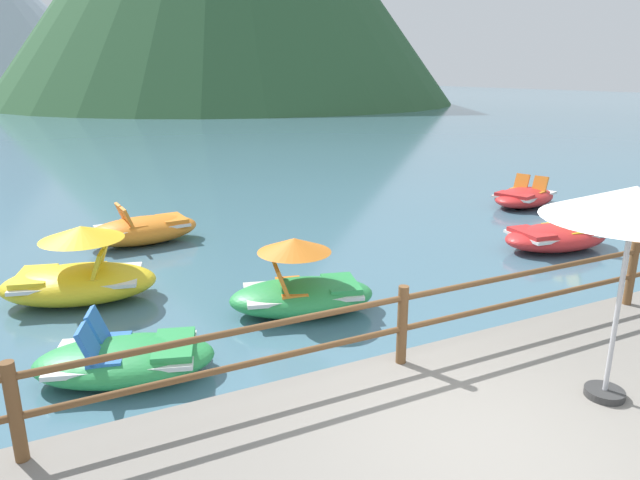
{
  "coord_description": "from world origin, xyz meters",
  "views": [
    {
      "loc": [
        -3.52,
        -3.43,
        3.66
      ],
      "look_at": [
        0.65,
        5.0,
        0.9
      ],
      "focal_mm": 32.09,
      "sensor_mm": 36.0,
      "label": 1
    }
  ],
  "objects_px": {
    "pedal_boat_1": "(79,276)",
    "pedal_boat_0": "(556,237)",
    "pedal_boat_3": "(524,197)",
    "pedal_boat_2": "(302,288)",
    "pedal_boat_7": "(143,230)",
    "beach_umbrella": "(634,206)",
    "pedal_boat_6": "(126,358)"
  },
  "relations": [
    {
      "from": "pedal_boat_2",
      "to": "pedal_boat_7",
      "type": "bearing_deg",
      "value": 107.26
    },
    {
      "from": "pedal_boat_0",
      "to": "pedal_boat_2",
      "type": "bearing_deg",
      "value": -173.96
    },
    {
      "from": "beach_umbrella",
      "to": "pedal_boat_0",
      "type": "xyz_separation_m",
      "value": [
        4.74,
        4.9,
        -2.17
      ]
    },
    {
      "from": "beach_umbrella",
      "to": "pedal_boat_1",
      "type": "xyz_separation_m",
      "value": [
        -4.65,
        6.31,
        -2.01
      ]
    },
    {
      "from": "beach_umbrella",
      "to": "pedal_boat_3",
      "type": "distance_m",
      "value": 11.25
    },
    {
      "from": "beach_umbrella",
      "to": "pedal_boat_7",
      "type": "distance_m",
      "value": 10.02
    },
    {
      "from": "pedal_boat_1",
      "to": "pedal_boat_7",
      "type": "bearing_deg",
      "value": 62.71
    },
    {
      "from": "beach_umbrella",
      "to": "pedal_boat_6",
      "type": "height_order",
      "value": "beach_umbrella"
    },
    {
      "from": "pedal_boat_0",
      "to": "pedal_boat_3",
      "type": "height_order",
      "value": "pedal_boat_0"
    },
    {
      "from": "pedal_boat_2",
      "to": "pedal_boat_0",
      "type": "bearing_deg",
      "value": 6.04
    },
    {
      "from": "pedal_boat_3",
      "to": "pedal_boat_6",
      "type": "height_order",
      "value": "pedal_boat_3"
    },
    {
      "from": "pedal_boat_0",
      "to": "pedal_boat_3",
      "type": "relative_size",
      "value": 0.96
    },
    {
      "from": "pedal_boat_3",
      "to": "pedal_boat_0",
      "type": "bearing_deg",
      "value": -126.51
    },
    {
      "from": "beach_umbrella",
      "to": "pedal_boat_3",
      "type": "xyz_separation_m",
      "value": [
        7.26,
        8.31,
        -2.19
      ]
    },
    {
      "from": "pedal_boat_1",
      "to": "pedal_boat_7",
      "type": "distance_m",
      "value": 3.34
    },
    {
      "from": "pedal_boat_0",
      "to": "pedal_boat_7",
      "type": "relative_size",
      "value": 1.02
    },
    {
      "from": "pedal_boat_0",
      "to": "pedal_boat_7",
      "type": "distance_m",
      "value": 9.0
    },
    {
      "from": "pedal_boat_0",
      "to": "beach_umbrella",
      "type": "bearing_deg",
      "value": -134.05
    },
    {
      "from": "beach_umbrella",
      "to": "pedal_boat_1",
      "type": "height_order",
      "value": "beach_umbrella"
    },
    {
      "from": "pedal_boat_2",
      "to": "pedal_boat_6",
      "type": "bearing_deg",
      "value": -163.14
    },
    {
      "from": "beach_umbrella",
      "to": "pedal_boat_3",
      "type": "relative_size",
      "value": 0.84
    },
    {
      "from": "pedal_boat_0",
      "to": "pedal_boat_2",
      "type": "distance_m",
      "value": 6.34
    },
    {
      "from": "pedal_boat_2",
      "to": "pedal_boat_3",
      "type": "bearing_deg",
      "value": 24.78
    },
    {
      "from": "pedal_boat_0",
      "to": "pedal_boat_1",
      "type": "height_order",
      "value": "pedal_boat_1"
    },
    {
      "from": "pedal_boat_1",
      "to": "pedal_boat_2",
      "type": "xyz_separation_m",
      "value": [
        3.1,
        -2.07,
        -0.03
      ]
    },
    {
      "from": "pedal_boat_6",
      "to": "pedal_boat_7",
      "type": "relative_size",
      "value": 0.97
    },
    {
      "from": "pedal_boat_3",
      "to": "pedal_boat_6",
      "type": "relative_size",
      "value": 1.09
    },
    {
      "from": "pedal_boat_6",
      "to": "pedal_boat_2",
      "type": "bearing_deg",
      "value": 16.86
    },
    {
      "from": "pedal_boat_3",
      "to": "pedal_boat_6",
      "type": "distance_m",
      "value": 12.6
    },
    {
      "from": "pedal_boat_1",
      "to": "pedal_boat_0",
      "type": "bearing_deg",
      "value": -8.5
    },
    {
      "from": "pedal_boat_0",
      "to": "pedal_boat_6",
      "type": "xyz_separation_m",
      "value": [
        -9.09,
        -1.51,
        -0.03
      ]
    },
    {
      "from": "pedal_boat_1",
      "to": "pedal_boat_3",
      "type": "xyz_separation_m",
      "value": [
        11.92,
        2.0,
        -0.18
      ]
    }
  ]
}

